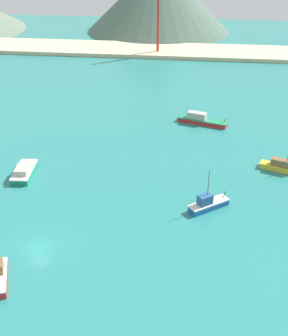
# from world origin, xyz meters

# --- Properties ---
(ground) EXTENTS (260.00, 280.00, 0.50)m
(ground) POSITION_xyz_m (0.00, 30.00, -0.25)
(ground) COLOR teal
(fishing_boat_3) EXTENTS (11.40, 5.59, 2.48)m
(fishing_boat_3) POSITION_xyz_m (21.83, 47.13, 0.87)
(fishing_boat_3) COLOR red
(fishing_boat_3) RESTS_ON ground
(fishing_boat_5) EXTENTS (3.80, 8.17, 2.07)m
(fishing_boat_5) POSITION_xyz_m (-9.15, 19.56, 0.79)
(fishing_boat_5) COLOR #198466
(fishing_boat_5) RESTS_ON ground
(fishing_boat_6) EXTENTS (6.65, 5.78, 6.92)m
(fishing_boat_6) POSITION_xyz_m (23.31, 12.83, 0.91)
(fishing_boat_6) COLOR #1E5BA8
(fishing_boat_6) RESTS_ON ground
(fishing_boat_9) EXTENTS (10.40, 5.36, 5.33)m
(fishing_boat_9) POSITION_xyz_m (37.52, 26.66, 0.80)
(fishing_boat_9) COLOR gold
(fishing_boat_9) RESTS_ON ground
(beach_strip) EXTENTS (247.00, 18.76, 1.20)m
(beach_strip) POSITION_xyz_m (0.00, 108.31, 0.60)
(beach_strip) COLOR beige
(beach_strip) RESTS_ON ground
(radio_tower) EXTENTS (2.30, 1.84, 23.04)m
(radio_tower) POSITION_xyz_m (6.55, 104.80, 11.75)
(radio_tower) COLOR #B7332D
(radio_tower) RESTS_ON ground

